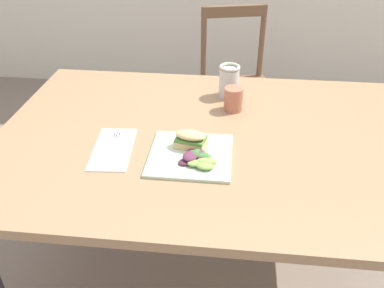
{
  "coord_description": "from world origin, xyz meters",
  "views": [
    {
      "loc": [
        0.08,
        -1.18,
        1.45
      ],
      "look_at": [
        -0.04,
        -0.1,
        0.76
      ],
      "focal_mm": 38.87,
      "sensor_mm": 36.0,
      "label": 1
    }
  ],
  "objects_px": {
    "dining_table": "(211,162)",
    "chair_wooden_far": "(236,87)",
    "cup_extra_side": "(233,99)",
    "fork_on_napkin": "(114,145)",
    "plate_lunch": "(191,155)",
    "sandwich_half_front": "(190,139)",
    "mason_jar_iced_tea": "(229,82)"
  },
  "relations": [
    {
      "from": "fork_on_napkin",
      "to": "mason_jar_iced_tea",
      "type": "relative_size",
      "value": 1.49
    },
    {
      "from": "dining_table",
      "to": "fork_on_napkin",
      "type": "relative_size",
      "value": 7.7
    },
    {
      "from": "plate_lunch",
      "to": "dining_table",
      "type": "bearing_deg",
      "value": 66.37
    },
    {
      "from": "chair_wooden_far",
      "to": "fork_on_napkin",
      "type": "xyz_separation_m",
      "value": [
        -0.38,
        -1.12,
        0.3
      ]
    },
    {
      "from": "chair_wooden_far",
      "to": "mason_jar_iced_tea",
      "type": "bearing_deg",
      "value": -92.69
    },
    {
      "from": "cup_extra_side",
      "to": "mason_jar_iced_tea",
      "type": "bearing_deg",
      "value": 100.17
    },
    {
      "from": "plate_lunch",
      "to": "cup_extra_side",
      "type": "height_order",
      "value": "cup_extra_side"
    },
    {
      "from": "chair_wooden_far",
      "to": "fork_on_napkin",
      "type": "relative_size",
      "value": 4.68
    },
    {
      "from": "fork_on_napkin",
      "to": "cup_extra_side",
      "type": "height_order",
      "value": "cup_extra_side"
    },
    {
      "from": "dining_table",
      "to": "cup_extra_side",
      "type": "height_order",
      "value": "cup_extra_side"
    },
    {
      "from": "dining_table",
      "to": "sandwich_half_front",
      "type": "height_order",
      "value": "sandwich_half_front"
    },
    {
      "from": "fork_on_napkin",
      "to": "cup_extra_side",
      "type": "xyz_separation_m",
      "value": [
        0.37,
        0.29,
        0.04
      ]
    },
    {
      "from": "sandwich_half_front",
      "to": "dining_table",
      "type": "bearing_deg",
      "value": 55.98
    },
    {
      "from": "fork_on_napkin",
      "to": "mason_jar_iced_tea",
      "type": "distance_m",
      "value": 0.53
    },
    {
      "from": "dining_table",
      "to": "fork_on_napkin",
      "type": "height_order",
      "value": "fork_on_napkin"
    },
    {
      "from": "dining_table",
      "to": "chair_wooden_far",
      "type": "height_order",
      "value": "chair_wooden_far"
    },
    {
      "from": "chair_wooden_far",
      "to": "cup_extra_side",
      "type": "relative_size",
      "value": 10.07
    },
    {
      "from": "fork_on_napkin",
      "to": "mason_jar_iced_tea",
      "type": "height_order",
      "value": "mason_jar_iced_tea"
    },
    {
      "from": "plate_lunch",
      "to": "sandwich_half_front",
      "type": "bearing_deg",
      "value": 97.0
    },
    {
      "from": "plate_lunch",
      "to": "cup_extra_side",
      "type": "bearing_deg",
      "value": 69.47
    },
    {
      "from": "dining_table",
      "to": "plate_lunch",
      "type": "bearing_deg",
      "value": -113.63
    },
    {
      "from": "dining_table",
      "to": "sandwich_half_front",
      "type": "distance_m",
      "value": 0.18
    },
    {
      "from": "dining_table",
      "to": "mason_jar_iced_tea",
      "type": "height_order",
      "value": "mason_jar_iced_tea"
    },
    {
      "from": "plate_lunch",
      "to": "fork_on_napkin",
      "type": "distance_m",
      "value": 0.25
    },
    {
      "from": "dining_table",
      "to": "chair_wooden_far",
      "type": "bearing_deg",
      "value": 85.74
    },
    {
      "from": "cup_extra_side",
      "to": "dining_table",
      "type": "bearing_deg",
      "value": -108.34
    },
    {
      "from": "chair_wooden_far",
      "to": "cup_extra_side",
      "type": "height_order",
      "value": "chair_wooden_far"
    },
    {
      "from": "sandwich_half_front",
      "to": "fork_on_napkin",
      "type": "xyz_separation_m",
      "value": [
        -0.24,
        -0.01,
        -0.03
      ]
    },
    {
      "from": "plate_lunch",
      "to": "mason_jar_iced_tea",
      "type": "relative_size",
      "value": 2.0
    },
    {
      "from": "plate_lunch",
      "to": "mason_jar_iced_tea",
      "type": "height_order",
      "value": "mason_jar_iced_tea"
    },
    {
      "from": "sandwich_half_front",
      "to": "mason_jar_iced_tea",
      "type": "height_order",
      "value": "mason_jar_iced_tea"
    },
    {
      "from": "sandwich_half_front",
      "to": "fork_on_napkin",
      "type": "height_order",
      "value": "sandwich_half_front"
    }
  ]
}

